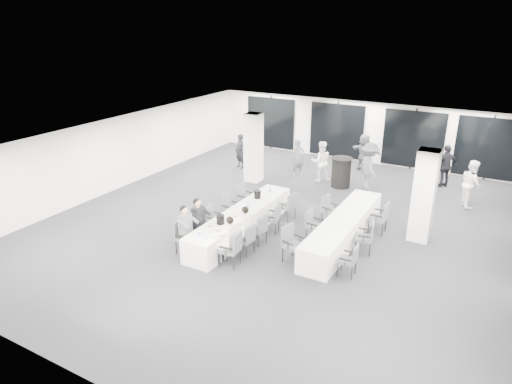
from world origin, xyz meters
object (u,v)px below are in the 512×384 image
chair_main_left_near (183,235)px  standing_guest_d (446,163)px  chair_side_left_near (291,241)px  chair_main_left_mid (213,217)px  chair_side_left_mid (313,223)px  banquet_table_main (242,222)px  standing_guest_g (240,149)px  chair_main_right_near (233,247)px  chair_main_right_fourth (274,216)px  cocktail_table (341,172)px  standing_guest_f (364,150)px  banquet_table_side (343,229)px  chair_main_right_far (289,205)px  standing_guest_b (321,159)px  chair_side_right_far (381,216)px  chair_side_right_near (350,259)px  chair_main_left_second (196,228)px  chair_main_right_second (247,238)px  chair_main_left_fourth (229,206)px  standing_guest_a (298,156)px  chair_main_left_far (244,196)px  standing_guest_h (472,181)px  ice_bucket_far (257,194)px  chair_main_right_mid (260,228)px  chair_side_right_mid (367,235)px  standing_guest_e (430,176)px  ice_bucket_near (220,219)px  standing_guest_c (370,164)px

chair_main_left_near → standing_guest_d: size_ratio=0.49×
chair_side_left_near → chair_main_left_mid: bearing=-86.7°
chair_side_left_mid → standing_guest_d: bearing=162.3°
banquet_table_main → standing_guest_g: (-3.50, 5.70, 0.49)m
chair_main_right_near → chair_main_right_fourth: (-0.01, 2.41, -0.04)m
cocktail_table → standing_guest_f: 2.52m
standing_guest_f → standing_guest_g: (-4.91, -2.32, -0.06)m
banquet_table_side → chair_main_right_far: (-2.08, 0.58, 0.16)m
standing_guest_b → standing_guest_d: standing_guest_d is taller
banquet_table_side → chair_side_left_near: bearing=-114.0°
chair_side_right_far → chair_side_right_near: bearing=178.8°
banquet_table_side → cocktail_table: (-1.66, 4.46, 0.22)m
cocktail_table → chair_main_left_second: cocktail_table is taller
chair_main_right_second → chair_main_right_near: bearing=-174.3°
chair_main_left_second → chair_main_left_fourth: size_ratio=0.93×
standing_guest_a → standing_guest_g: 2.74m
chair_side_right_near → standing_guest_d: size_ratio=0.45×
chair_main_left_far → chair_side_right_far: size_ratio=0.96×
chair_side_left_near → standing_guest_a: (-2.84, 6.69, 0.30)m
chair_main_left_near → standing_guest_g: (-2.66, 7.56, 0.33)m
standing_guest_d → chair_main_right_near: bearing=19.1°
chair_main_right_fourth → standing_guest_h: 7.35m
chair_main_left_mid → chair_main_left_far: (-0.01, 1.90, 0.06)m
chair_main_right_fourth → chair_side_left_mid: size_ratio=0.99×
ice_bucket_far → banquet_table_side: bearing=-2.1°
standing_guest_g → ice_bucket_far: 5.66m
chair_side_left_mid → chair_main_left_fourth: bearing=-84.0°
chair_main_left_far → standing_guest_b: size_ratio=0.51×
chair_main_left_mid → chair_main_right_mid: chair_main_right_mid is taller
chair_side_right_mid → standing_guest_e: standing_guest_e is taller
standing_guest_d → standing_guest_e: size_ratio=1.04×
standing_guest_g → standing_guest_f: bearing=47.9°
chair_main_left_fourth → standing_guest_g: standing_guest_g is taller
chair_main_left_far → ice_bucket_near: ice_bucket_near is taller
standing_guest_b → chair_main_right_second: bearing=60.3°
ice_bucket_far → chair_main_right_second: bearing=-67.8°
chair_main_left_second → standing_guest_h: 9.77m
standing_guest_c → ice_bucket_far: size_ratio=8.28×
banquet_table_main → standing_guest_d: (4.83, 7.55, 0.59)m
chair_side_left_mid → chair_main_left_second: bearing=-52.7°
chair_main_left_mid → chair_side_right_far: chair_side_right_far is taller
standing_guest_e → standing_guest_f: size_ratio=1.00×
banquet_table_main → banquet_table_side: (2.91, 1.06, 0.00)m
cocktail_table → chair_main_right_far: bearing=-96.3°
chair_main_right_far → standing_guest_g: size_ratio=0.54×
chair_main_left_second → chair_side_left_near: (2.90, 0.41, 0.09)m
cocktail_table → standing_guest_a: standing_guest_a is taller
chair_side_right_near → standing_guest_e: (0.80, 6.54, 0.43)m
chair_main_left_far → standing_guest_e: size_ratio=0.52×
chair_main_left_far → chair_side_left_near: (2.91, -2.37, 0.03)m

